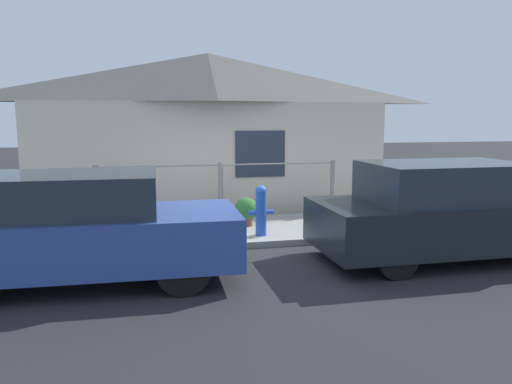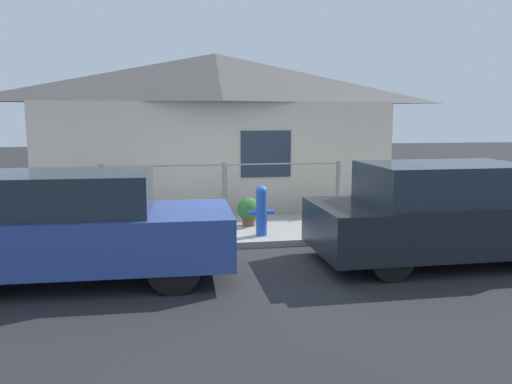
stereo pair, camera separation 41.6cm
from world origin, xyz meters
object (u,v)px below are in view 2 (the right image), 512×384
Objects in this scene: car_left at (75,227)px; car_right at (450,214)px; potted_plant_by_fence at (139,213)px; fire_hydrant at (261,209)px; potted_plant_near_hydrant at (249,210)px.

car_left is 0.96× the size of car_right.
fire_hydrant is at bearing -28.49° from potted_plant_by_fence.
car_left is 2.92m from potted_plant_by_fence.
car_right reaches higher than car_left.
car_left is 7.50× the size of potted_plant_near_hydrant.
potted_plant_near_hydrant is at bearing 43.89° from car_left.
car_left reaches higher than fire_hydrant.
fire_hydrant is (-2.57, 1.65, -0.16)m from car_right.
car_left is 8.59× the size of potted_plant_by_fence.
car_right is (5.37, -0.00, -0.00)m from car_left.
potted_plant_by_fence is at bearing 78.41° from car_left.
car_right is 4.78× the size of fire_hydrant.
fire_hydrant is 0.83m from potted_plant_near_hydrant.
car_right is at bearing -30.89° from potted_plant_by_fence.
car_right is 3.64m from potted_plant_near_hydrant.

